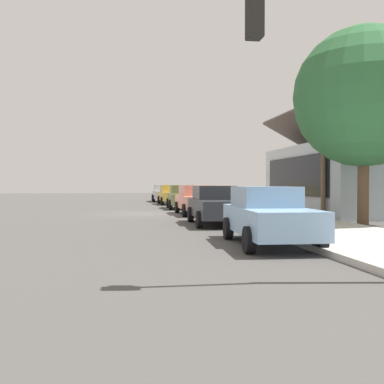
# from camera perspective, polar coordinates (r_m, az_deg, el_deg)

# --- Properties ---
(ground_plane) EXTENTS (120.00, 120.00, 0.00)m
(ground_plane) POSITION_cam_1_polar(r_m,az_deg,el_deg) (25.27, -6.32, -2.76)
(ground_plane) COLOR #4C4947
(sidewalk_curb) EXTENTS (60.00, 4.20, 0.16)m
(sidewalk_curb) POSITION_cam_1_polar(r_m,az_deg,el_deg) (26.10, 6.07, -2.46)
(sidewalk_curb) COLOR beige
(sidewalk_curb) RESTS_ON ground
(car_silver) EXTENTS (4.93, 2.18, 1.59)m
(car_silver) POSITION_cam_1_polar(r_m,az_deg,el_deg) (42.49, -3.75, -0.13)
(car_silver) COLOR silver
(car_silver) RESTS_ON ground
(car_mustard) EXTENTS (4.53, 2.05, 1.59)m
(car_mustard) POSITION_cam_1_polar(r_m,az_deg,el_deg) (36.56, -2.68, -0.32)
(car_mustard) COLOR gold
(car_mustard) RESTS_ON ground
(car_olive) EXTENTS (4.61, 2.11, 1.59)m
(car_olive) POSITION_cam_1_polar(r_m,az_deg,el_deg) (30.19, -1.30, -0.60)
(car_olive) COLOR olive
(car_olive) RESTS_ON ground
(car_coral) EXTENTS (4.73, 2.10, 1.59)m
(car_coral) POSITION_cam_1_polar(r_m,az_deg,el_deg) (24.29, 0.64, -0.98)
(car_coral) COLOR #EA8C75
(car_coral) RESTS_ON ground
(car_charcoal) EXTENTS (4.62, 2.03, 1.59)m
(car_charcoal) POSITION_cam_1_polar(r_m,az_deg,el_deg) (18.27, 2.97, -1.64)
(car_charcoal) COLOR #2D3035
(car_charcoal) RESTS_ON ground
(car_skyblue) EXTENTS (4.58, 2.14, 1.59)m
(car_skyblue) POSITION_cam_1_polar(r_m,az_deg,el_deg) (12.31, 9.73, -2.92)
(car_skyblue) COLOR #8CB7E0
(car_skyblue) RESTS_ON ground
(storefront_building) EXTENTS (11.05, 7.52, 5.87)m
(storefront_building) POSITION_cam_1_polar(r_m,az_deg,el_deg) (26.92, 20.25, 1.79)
(storefront_building) COLOR #ADBCC6
(storefront_building) RESTS_ON ground
(shade_tree) EXTENTS (5.51, 5.51, 7.86)m
(shade_tree) POSITION_cam_1_polar(r_m,az_deg,el_deg) (19.15, 21.16, 11.26)
(shade_tree) COLOR brown
(shade_tree) RESTS_ON ground
(traffic_light_main) EXTENTS (0.37, 2.79, 5.20)m
(traffic_light_main) POSITION_cam_1_polar(r_m,az_deg,el_deg) (7.91, 19.10, 14.38)
(traffic_light_main) COLOR #383833
(traffic_light_main) RESTS_ON ground
(utility_pole_wooden) EXTENTS (1.80, 0.24, 7.50)m
(utility_pole_wooden) POSITION_cam_1_polar(r_m,az_deg,el_deg) (21.83, 16.53, 6.94)
(utility_pole_wooden) COLOR brown
(utility_pole_wooden) RESTS_ON ground
(fire_hydrant_red) EXTENTS (0.22, 0.22, 0.71)m
(fire_hydrant_red) POSITION_cam_1_polar(r_m,az_deg,el_deg) (28.37, 1.96, -1.34)
(fire_hydrant_red) COLOR red
(fire_hydrant_red) RESTS_ON sidewalk_curb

